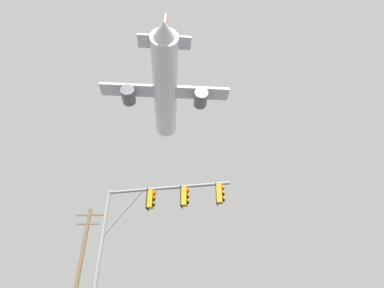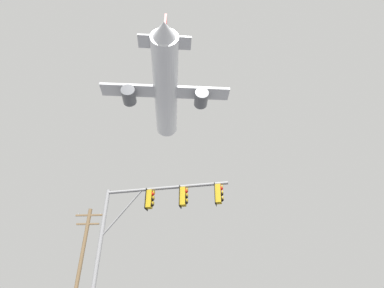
{
  "view_description": "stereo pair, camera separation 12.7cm",
  "coord_description": "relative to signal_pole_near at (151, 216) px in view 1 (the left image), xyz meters",
  "views": [
    {
      "loc": [
        0.52,
        -5.66,
        1.1
      ],
      "look_at": [
        -0.8,
        19.44,
        16.06
      ],
      "focal_mm": 27.3,
      "sensor_mm": 36.0,
      "label": 1
    },
    {
      "loc": [
        0.64,
        -5.66,
        1.1
      ],
      "look_at": [
        -0.8,
        19.44,
        16.06
      ],
      "focal_mm": 27.3,
      "sensor_mm": 36.0,
      "label": 2
    }
  ],
  "objects": [
    {
      "name": "signal_pole_near",
      "position": [
        0.0,
        0.0,
        0.0
      ],
      "size": [
        6.25,
        1.19,
        6.78
      ],
      "color": "gray",
      "rests_on": "ground"
    },
    {
      "name": "airplane",
      "position": [
        -4.56,
        28.21,
        32.37
      ],
      "size": [
        23.78,
        30.78,
        8.38
      ],
      "color": "white"
    },
    {
      "name": "utility_pole",
      "position": [
        -6.65,
        8.68,
        -0.66
      ],
      "size": [
        2.2,
        0.28,
        8.57
      ],
      "color": "brown",
      "rests_on": "ground"
    }
  ]
}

